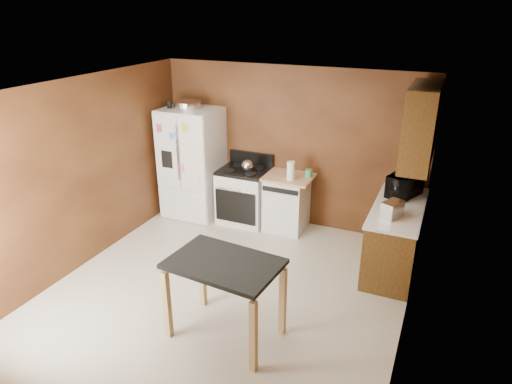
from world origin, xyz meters
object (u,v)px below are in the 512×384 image
Objects in this scene: toaster at (392,209)px; pen_cup at (169,104)px; kettle at (247,166)px; green_canister at (309,173)px; refrigerator at (192,163)px; gas_range at (244,195)px; microwave at (405,185)px; paper_towel at (291,171)px; island at (224,274)px; dishwasher at (287,202)px; roasting_pan at (187,105)px.

pen_cup is at bearing -166.75° from toaster.
kettle is 1.56× the size of green_canister.
gas_range is (0.91, 0.06, -0.44)m from refrigerator.
kettle is at bearing 114.07° from microwave.
kettle is 0.96m from green_canister.
refrigerator is (-3.31, 0.78, -0.10)m from toaster.
paper_towel is 1.74m from toaster.
refrigerator is 3.20m from island.
kettle is at bearing -171.10° from dishwasher.
microwave reaches higher than toaster.
pen_cup is 0.10× the size of island.
paper_towel is 0.24× the size of island.
toaster is 0.15× the size of refrigerator.
gas_range is at bearing -175.19° from toaster.
green_canister reaches higher than dishwasher.
pen_cup is 0.10× the size of gas_range.
toaster is 3.40m from refrigerator.
dishwasher is (0.72, 0.02, -0.01)m from gas_range.
green_canister is at bearing 6.32° from pen_cup.
green_canister is 1.95m from refrigerator.
gas_range is (-2.40, 0.84, -0.54)m from toaster.
refrigerator is at bearing 179.24° from kettle.
microwave is at bearing -0.32° from kettle.
dishwasher is (1.68, 0.05, -1.40)m from roasting_pan.
dishwasher is at bearing 2.99° from refrigerator.
paper_towel is at bearing 115.06° from microwave.
roasting_pan reaches higher than gas_range.
pen_cup is 0.41× the size of paper_towel.
roasting_pan is at bearing 177.51° from kettle.
pen_cup reaches higher than refrigerator.
microwave is 1.83m from dishwasher.
refrigerator is at bearing -177.01° from dishwasher.
toaster is at bearing -10.94° from pen_cup.
roasting_pan is at bearing 177.49° from paper_towel.
dishwasher is (-1.73, 0.11, -0.60)m from microwave.
kettle is at bearing -2.49° from roasting_pan.
pen_cup is 2.40m from dishwasher.
pen_cup is at bearing 131.84° from island.
island is at bearing -70.44° from kettle.
paper_towel is 1.01× the size of toaster.
microwave reaches higher than island.
paper_towel is (2.04, 0.04, -0.83)m from pen_cup.
kettle is 0.84m from dishwasher.
pen_cup reaches higher than island.
green_canister is 0.11× the size of gas_range.
kettle is at bearing 177.46° from paper_towel.
refrigerator is (0.31, 0.08, -0.96)m from pen_cup.
gas_range is (0.96, 0.03, -1.39)m from roasting_pan.
green_canister is (0.21, 0.21, -0.08)m from paper_towel.
island is (-0.03, -2.73, -0.19)m from green_canister.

